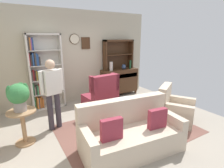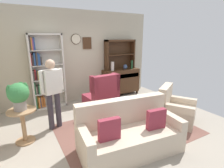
% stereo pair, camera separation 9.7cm
% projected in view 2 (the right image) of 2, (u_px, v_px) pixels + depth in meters
% --- Properties ---
extents(ground_plane, '(5.40, 4.60, 0.02)m').
position_uv_depth(ground_plane, '(112.00, 126.00, 4.10)').
color(ground_plane, '#9E9384').
extents(wall_back, '(5.00, 0.09, 2.80)m').
position_uv_depth(wall_back, '(79.00, 57.00, 5.52)').
color(wall_back, '#BCB299').
rests_on(wall_back, ground_plane).
extents(area_rug, '(2.92, 2.08, 0.01)m').
position_uv_depth(area_rug, '(127.00, 129.00, 3.94)').
color(area_rug, brown).
rests_on(area_rug, ground_plane).
extents(bookshelf, '(0.90, 0.30, 2.10)m').
position_uv_depth(bookshelf, '(44.00, 73.00, 4.93)').
color(bookshelf, silver).
rests_on(bookshelf, ground_plane).
extents(sideboard, '(1.30, 0.45, 0.92)m').
position_uv_depth(sideboard, '(121.00, 81.00, 6.19)').
color(sideboard, '#422816').
rests_on(sideboard, ground_plane).
extents(sideboard_hutch, '(1.10, 0.26, 1.00)m').
position_uv_depth(sideboard_hutch, '(120.00, 50.00, 6.01)').
color(sideboard_hutch, '#422816').
rests_on(sideboard_hutch, sideboard).
extents(vase_tall, '(0.11, 0.11, 0.29)m').
position_uv_depth(vase_tall, '(112.00, 66.00, 5.79)').
color(vase_tall, beige).
rests_on(vase_tall, sideboard).
extents(vase_round, '(0.15, 0.15, 0.17)m').
position_uv_depth(vase_round, '(125.00, 67.00, 6.07)').
color(vase_round, '#33476B').
rests_on(vase_round, sideboard).
extents(bottle_wine, '(0.07, 0.07, 0.30)m').
position_uv_depth(bottle_wine, '(132.00, 64.00, 6.16)').
color(bottle_wine, '#194223').
rests_on(bottle_wine, sideboard).
extents(couch_floral, '(1.88, 1.04, 0.90)m').
position_uv_depth(couch_floral, '(129.00, 134.00, 3.16)').
color(couch_floral, beige).
rests_on(couch_floral, ground_plane).
extents(armchair_floral, '(1.05, 1.06, 0.88)m').
position_uv_depth(armchair_floral, '(175.00, 111.00, 4.21)').
color(armchair_floral, beige).
rests_on(armchair_floral, ground_plane).
extents(wingback_chair, '(0.85, 0.87, 1.05)m').
position_uv_depth(wingback_chair, '(102.00, 97.00, 4.86)').
color(wingback_chair, maroon).
rests_on(wingback_chair, ground_plane).
extents(plant_stand, '(0.52, 0.52, 0.68)m').
position_uv_depth(plant_stand, '(23.00, 122.00, 3.37)').
color(plant_stand, '#A87F56').
rests_on(plant_stand, ground_plane).
extents(potted_plant_large, '(0.38, 0.38, 0.52)m').
position_uv_depth(potted_plant_large, '(19.00, 94.00, 3.23)').
color(potted_plant_large, gray).
rests_on(potted_plant_large, plant_stand).
extents(person_reading, '(0.52, 0.27, 1.56)m').
position_uv_depth(person_reading, '(52.00, 89.00, 3.79)').
color(person_reading, '#38333D').
rests_on(person_reading, ground_plane).
extents(coffee_table, '(0.80, 0.50, 0.42)m').
position_uv_depth(coffee_table, '(118.00, 113.00, 3.96)').
color(coffee_table, '#422816').
rests_on(coffee_table, ground_plane).
extents(book_stack, '(0.21, 0.17, 0.07)m').
position_uv_depth(book_stack, '(122.00, 108.00, 3.93)').
color(book_stack, '#284C8C').
rests_on(book_stack, coffee_table).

